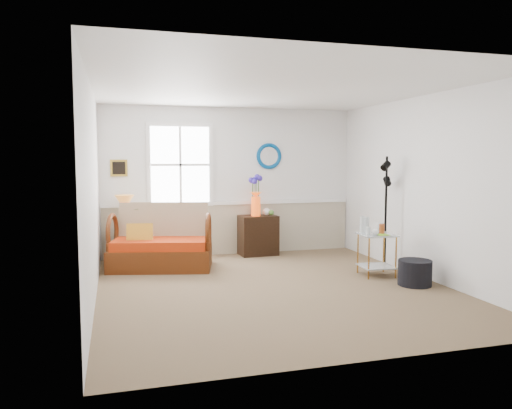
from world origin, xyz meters
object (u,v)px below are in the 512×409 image
object	(u,v)px
side_table	(376,255)
floor_lamp	(386,213)
loveseat	(161,237)
lamp_stand	(128,246)
ottoman	(415,273)
cabinet	(258,235)

from	to	relation	value
side_table	floor_lamp	world-z (taller)	floor_lamp
loveseat	lamp_stand	size ratio (longest dim) A/B	2.79
floor_lamp	ottoman	world-z (taller)	floor_lamp
lamp_stand	floor_lamp	bearing A→B (deg)	-21.83
side_table	floor_lamp	xyz separation A→B (m)	(0.38, 0.41, 0.56)
lamp_stand	floor_lamp	distance (m)	4.18
loveseat	ottoman	world-z (taller)	loveseat
loveseat	ottoman	size ratio (longest dim) A/B	3.44
loveseat	floor_lamp	xyz separation A→B (m)	(3.36, -0.93, 0.37)
loveseat	ottoman	bearing A→B (deg)	-18.24
cabinet	floor_lamp	world-z (taller)	floor_lamp
side_table	floor_lamp	size ratio (longest dim) A/B	0.35
side_table	ottoman	distance (m)	0.69
lamp_stand	floor_lamp	world-z (taller)	floor_lamp
loveseat	side_table	bearing A→B (deg)	-10.64
cabinet	lamp_stand	bearing A→B (deg)	178.36
side_table	ottoman	size ratio (longest dim) A/B	1.37
loveseat	floor_lamp	bearing A→B (deg)	-1.85
ottoman	floor_lamp	bearing A→B (deg)	81.39
lamp_stand	loveseat	bearing A→B (deg)	-51.63
floor_lamp	ottoman	bearing A→B (deg)	-118.54
loveseat	side_table	distance (m)	3.28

